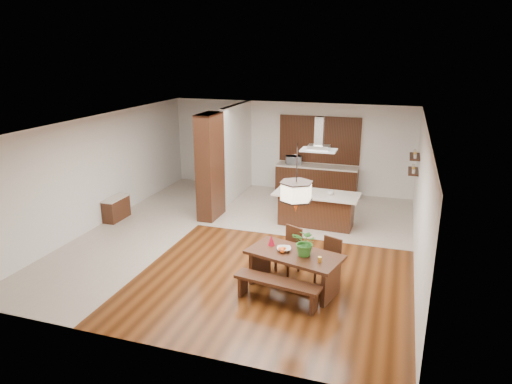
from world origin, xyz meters
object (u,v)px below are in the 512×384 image
(fruit_bowl, at_px, (284,249))
(range_hood, at_px, (319,134))
(pendant_lantern, at_px, (297,178))
(kitchen_island, at_px, (316,209))
(island_cup, at_px, (331,193))
(dining_chair_right, at_px, (327,262))
(foliage_plant, at_px, (306,242))
(dining_bench, at_px, (277,292))
(microwave, at_px, (293,160))
(hallway_console, at_px, (116,209))
(dining_table, at_px, (294,262))
(dining_chair_left, at_px, (288,250))

(fruit_bowl, xyz_separation_m, range_hood, (-0.00, 3.44, 1.68))
(pendant_lantern, xyz_separation_m, kitchen_island, (-0.22, 3.47, -1.78))
(pendant_lantern, bearing_deg, island_cup, 87.51)
(dining_chair_right, distance_m, foliage_plant, 0.81)
(dining_chair_right, height_order, fruit_bowl, dining_chair_right)
(dining_chair_right, xyz_separation_m, range_hood, (-0.80, 3.06, 2.00))
(fruit_bowl, relative_size, kitchen_island, 0.12)
(foliage_plant, xyz_separation_m, island_cup, (-0.07, 3.44, -0.06))
(dining_bench, height_order, microwave, microwave)
(hallway_console, relative_size, kitchen_island, 0.39)
(island_cup, height_order, microwave, microwave)
(hallway_console, height_order, microwave, microwave)
(pendant_lantern, bearing_deg, microwave, 103.68)
(dining_table, height_order, kitchen_island, kitchen_island)
(dining_chair_left, distance_m, island_cup, 2.83)
(foliage_plant, height_order, kitchen_island, foliage_plant)
(dining_chair_right, bearing_deg, dining_chair_left, -172.00)
(kitchen_island, distance_m, island_cup, 0.62)
(foliage_plant, relative_size, microwave, 1.14)
(dining_chair_left, xyz_separation_m, microwave, (-1.22, 5.56, 0.60))
(dining_table, relative_size, range_hood, 2.19)
(island_cup, bearing_deg, hallway_console, -168.21)
(dining_bench, bearing_deg, kitchen_island, 90.75)
(dining_table, bearing_deg, range_hood, 93.64)
(dining_table, bearing_deg, microwave, 103.68)
(dining_bench, xyz_separation_m, foliage_plant, (0.39, 0.59, 0.79))
(dining_bench, xyz_separation_m, dining_chair_right, (0.75, 1.05, 0.23))
(fruit_bowl, bearing_deg, pendant_lantern, -10.24)
(foliage_plant, bearing_deg, range_hood, 97.18)
(dining_chair_right, height_order, pendant_lantern, pendant_lantern)
(foliage_plant, bearing_deg, dining_chair_right, 52.28)
(dining_table, distance_m, dining_bench, 0.73)
(foliage_plant, bearing_deg, fruit_bowl, 169.39)
(foliage_plant, distance_m, microwave, 6.48)
(dining_bench, bearing_deg, island_cup, 85.52)
(pendant_lantern, relative_size, fruit_bowl, 4.78)
(fruit_bowl, bearing_deg, microwave, 101.82)
(dining_table, bearing_deg, dining_chair_right, 35.79)
(dining_chair_right, bearing_deg, dining_table, -121.29)
(microwave, bearing_deg, pendant_lantern, -98.79)
(range_hood, xyz_separation_m, island_cup, (0.37, -0.08, -1.50))
(dining_chair_left, bearing_deg, pendant_lantern, -38.89)
(pendant_lantern, height_order, foliage_plant, pendant_lantern)
(dining_bench, bearing_deg, pendant_lantern, 75.08)
(fruit_bowl, bearing_deg, range_hood, 90.01)
(foliage_plant, bearing_deg, pendant_lantern, 169.02)
(dining_chair_left, bearing_deg, range_hood, 115.28)
(island_cup, bearing_deg, kitchen_island, 168.29)
(dining_table, distance_m, dining_chair_right, 0.72)
(fruit_bowl, relative_size, range_hood, 0.30)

